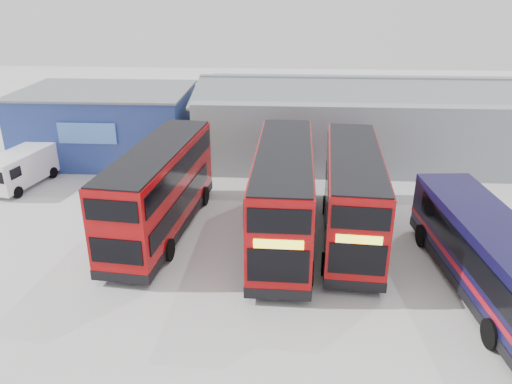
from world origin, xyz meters
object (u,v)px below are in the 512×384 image
office_block (108,123)px  double_decker_centre (283,197)px  double_decker_left (160,191)px  panel_van (20,168)px  double_decker_right (352,197)px  single_decker_blue (490,261)px  maintenance_shed (401,121)px

office_block → double_decker_centre: bearing=-43.9°
double_decker_left → panel_van: bearing=-22.6°
double_decker_right → single_decker_blue: bearing=-38.2°
office_block → double_decker_left: bearing=-60.5°
double_decker_right → panel_van: double_decker_right is taller
double_decker_left → single_decker_blue: size_ratio=0.93×
single_decker_blue → panel_van: (-25.79, 10.66, -0.34)m
double_decker_right → panel_van: 21.42m
double_decker_centre → double_decker_right: bearing=10.3°
office_block → panel_van: bearing=-121.4°
maintenance_shed → panel_van: (-25.83, -8.28, -1.32)m
double_decker_right → panel_van: size_ratio=2.02×
office_block → maintenance_shed: maintenance_shed is taller
maintenance_shed → panel_van: 27.16m
single_decker_blue → office_block: bearing=-42.7°
office_block → single_decker_blue: office_block is taller
double_decker_centre → panel_van: double_decker_centre is taller
maintenance_shed → double_decker_right: (-5.27, -14.17, -0.29)m
double_decker_centre → office_block: bearing=137.5°
double_decker_centre → panel_van: size_ratio=2.11×
double_decker_right → maintenance_shed: bearing=73.8°
double_decker_right → panel_van: (-20.56, 5.89, -1.04)m
office_block → single_decker_blue: 27.74m
double_decker_left → single_decker_blue: 15.89m
single_decker_blue → panel_van: single_decker_blue is taller
single_decker_blue → panel_van: bearing=-27.5°
maintenance_shed → double_decker_right: size_ratio=2.73×
office_block → double_decker_centre: office_block is taller
single_decker_blue → double_decker_right: bearing=-47.5°
double_decker_left → double_decker_centre: (6.40, -0.62, 0.10)m
office_block → double_decker_right: size_ratio=1.10×
office_block → maintenance_shed: 22.09m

